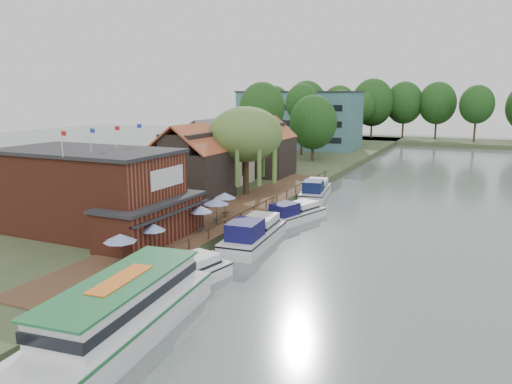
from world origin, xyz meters
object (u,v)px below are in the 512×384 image
at_px(cottage_a, 190,163).
at_px(cruiser_3, 315,188).
at_px(swan, 149,328).
at_px(umbrella_4, 225,205).
at_px(umbrella_2, 201,219).
at_px(cottage_b, 211,152).
at_px(umbrella_3, 216,211).
at_px(tour_boat, 114,314).
at_px(umbrella_1, 153,239).
at_px(willow, 246,151).
at_px(cruiser_1, 254,230).
at_px(cruiser_2, 295,211).
at_px(cruiser_0, 181,272).
at_px(hotel_block, 300,120).
at_px(pub, 107,193).
at_px(umbrella_0, 121,250).
at_px(cottage_c, 266,146).

xyz_separation_m(cottage_a, cruiser_3, (11.04, 11.50, -4.02)).
bearing_deg(swan, umbrella_4, 106.84).
bearing_deg(umbrella_2, cottage_b, 117.36).
height_order(umbrella_3, tour_boat, umbrella_3).
height_order(cottage_b, umbrella_1, cottage_b).
xyz_separation_m(willow, cruiser_1, (7.81, -14.74, -4.90)).
relative_size(umbrella_2, cruiser_2, 0.26).
relative_size(cottage_a, cruiser_1, 0.80).
height_order(umbrella_3, cruiser_0, umbrella_3).
relative_size(umbrella_2, umbrella_4, 1.00).
height_order(cottage_a, cruiser_0, cottage_a).
bearing_deg(cruiser_2, cottage_b, 163.02).
bearing_deg(umbrella_2, hotel_block, 102.65).
bearing_deg(cruiser_0, cruiser_3, 103.54).
xyz_separation_m(pub, cruiser_0, (10.87, -5.54, -3.54)).
bearing_deg(cruiser_0, umbrella_0, -157.86).
height_order(pub, umbrella_2, pub).
distance_m(cottage_b, umbrella_1, 30.29).
xyz_separation_m(cottage_b, umbrella_4, (10.36, -15.66, -2.96)).
bearing_deg(pub, cottage_b, 99.09).
distance_m(cottage_b, umbrella_2, 24.50).
bearing_deg(willow, umbrella_1, -81.57).
relative_size(cottage_c, cruiser_0, 0.92).
height_order(cottage_a, umbrella_4, cottage_a).
height_order(cottage_c, cruiser_0, cottage_c).
relative_size(umbrella_3, tour_boat, 0.16).
bearing_deg(cottage_c, cruiser_0, -74.63).
xyz_separation_m(hotel_block, swan, (20.69, -82.58, -6.93)).
relative_size(pub, umbrella_2, 8.42).
height_order(umbrella_2, umbrella_4, same).
bearing_deg(willow, cottage_b, 146.31).
bearing_deg(cottage_b, willow, -33.69).
relative_size(cottage_a, cruiser_3, 0.85).
xyz_separation_m(cruiser_1, cruiser_2, (0.45, 9.08, -0.23)).
bearing_deg(cottage_c, cruiser_3, -36.75).
xyz_separation_m(umbrella_1, umbrella_2, (0.26, 6.50, 0.00)).
bearing_deg(swan, cruiser_2, 92.06).
bearing_deg(pub, umbrella_3, 43.76).
distance_m(pub, umbrella_4, 11.54).
distance_m(umbrella_2, swan, 16.10).
height_order(cottage_b, tour_boat, cottage_b).
height_order(umbrella_2, cruiser_2, umbrella_2).
height_order(hotel_block, cottage_a, hotel_block).
distance_m(cottage_a, tour_boat, 31.49).
bearing_deg(cruiser_3, cruiser_0, -97.63).
bearing_deg(cruiser_2, cruiser_1, -75.72).
bearing_deg(umbrella_1, pub, 155.91).
relative_size(willow, umbrella_0, 4.39).
relative_size(umbrella_0, umbrella_4, 1.00).
xyz_separation_m(pub, willow, (3.50, 20.00, 1.56)).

